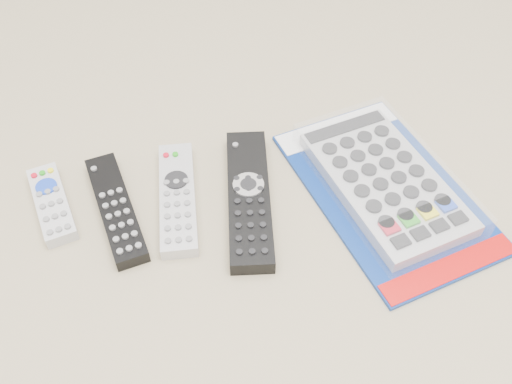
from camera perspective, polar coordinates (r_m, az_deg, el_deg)
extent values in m
plane|color=tan|center=(0.83, -5.31, -1.42)|extent=(5.00, 5.00, 0.00)
cube|color=#B2B2B4|center=(0.87, -19.73, -1.10)|extent=(0.07, 0.15, 0.02)
cylinder|color=#193DC1|center=(0.88, -20.24, 0.54)|extent=(0.04, 0.04, 0.00)
cube|color=black|center=(0.84, -13.85, -1.57)|extent=(0.08, 0.21, 0.02)
cube|color=#BCBCC1|center=(0.83, -7.85, -0.55)|extent=(0.07, 0.21, 0.02)
cylinder|color=black|center=(0.84, -7.98, 1.22)|extent=(0.04, 0.04, 0.00)
cube|color=black|center=(0.82, -0.72, -0.52)|extent=(0.10, 0.26, 0.02)
cylinder|color=silver|center=(0.82, -0.76, 0.75)|extent=(0.05, 0.05, 0.00)
cube|color=navy|center=(0.86, 12.80, 0.12)|extent=(0.27, 0.38, 0.01)
cube|color=white|center=(0.94, 8.08, 6.34)|extent=(0.21, 0.09, 0.00)
cube|color=red|center=(0.80, 18.79, -7.23)|extent=(0.21, 0.07, 0.00)
cube|color=#BCBCC1|center=(0.86, 12.77, 0.95)|extent=(0.20, 0.29, 0.02)
cube|color=white|center=(0.85, 12.87, 1.37)|extent=(0.22, 0.31, 0.04)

